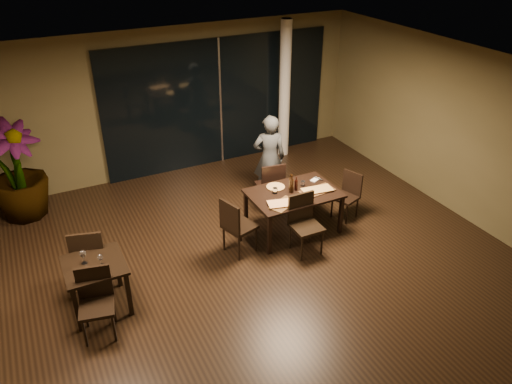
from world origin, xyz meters
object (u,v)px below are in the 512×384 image
object	(u,v)px
side_table	(95,272)
chair_main_far	(271,184)
bottle_b	(296,184)
bottle_c	(291,182)
bottle_a	(292,184)
chair_side_far	(89,255)
chair_side_near	(96,298)
chair_main_right	(348,193)
main_table	(294,196)
chair_main_near	(304,220)
chair_main_left	(236,224)
diner	(269,158)
potted_plant	(16,171)

from	to	relation	value
side_table	chair_main_far	distance (m)	3.61
bottle_b	bottle_c	world-z (taller)	bottle_c
bottle_a	bottle_b	xyz separation A→B (m)	(0.11, 0.03, -0.04)
chair_side_far	chair_side_near	bearing A→B (deg)	99.64
chair_main_far	chair_main_right	size ratio (longest dim) A/B	1.14
main_table	chair_main_near	bearing A→B (deg)	-103.03
chair_main_left	bottle_b	distance (m)	1.30
chair_main_left	chair_side_far	bearing A→B (deg)	68.50
side_table	bottle_a	xyz separation A→B (m)	(3.36, 0.52, 0.29)
main_table	diner	size ratio (longest dim) A/B	0.89
main_table	bottle_c	bearing A→B (deg)	87.42
chair_main_right	bottle_a	distance (m)	1.24
chair_main_right	bottle_a	bearing A→B (deg)	-111.99
side_table	bottle_a	distance (m)	3.42
main_table	chair_main_left	xyz separation A→B (m)	(-1.16, -0.17, -0.12)
side_table	chair_side_far	size ratio (longest dim) A/B	0.79
chair_main_right	potted_plant	distance (m)	5.89
chair_main_left	chair_side_far	world-z (taller)	chair_side_far
main_table	chair_side_far	bearing A→B (deg)	179.96
diner	potted_plant	size ratio (longest dim) A/B	0.94
chair_main_near	chair_main_left	distance (m)	1.10
chair_side_far	potted_plant	world-z (taller)	potted_plant
potted_plant	side_table	bearing A→B (deg)	-76.74
main_table	chair_main_right	bearing A→B (deg)	-1.39
chair_side_far	bottle_a	bearing A→B (deg)	-164.57
diner	potted_plant	distance (m)	4.52
chair_main_left	chair_main_near	bearing A→B (deg)	-127.69
chair_main_right	chair_side_near	size ratio (longest dim) A/B	0.89
bottle_b	chair_main_near	bearing A→B (deg)	-108.18
side_table	diner	bearing A→B (deg)	25.54
chair_main_right	chair_side_far	size ratio (longest dim) A/B	0.84
side_table	chair_main_near	bearing A→B (deg)	-1.13
chair_main_near	bottle_a	size ratio (longest dim) A/B	3.05
chair_side_far	bottle_c	bearing A→B (deg)	-162.95
chair_main_near	potted_plant	bearing A→B (deg)	142.03
chair_main_near	side_table	bearing A→B (deg)	179.25
chair_main_left	bottle_a	size ratio (longest dim) A/B	3.05
diner	bottle_a	world-z (taller)	diner
main_table	chair_main_left	size ratio (longest dim) A/B	1.52
diner	bottle_b	world-z (taller)	diner
potted_plant	bottle_b	distance (m)	4.91
main_table	potted_plant	world-z (taller)	potted_plant
side_table	bottle_a	bearing A→B (deg)	8.79
chair_side_far	bottle_a	world-z (taller)	bottle_a
side_table	chair_main_far	size ratio (longest dim) A/B	0.82
bottle_c	chair_side_near	bearing A→B (deg)	-163.16
chair_main_far	chair_side_near	world-z (taller)	chair_main_far
chair_main_right	bottle_b	world-z (taller)	bottle_b
chair_side_near	bottle_c	size ratio (longest dim) A/B	3.36
diner	chair_main_near	bearing A→B (deg)	98.75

